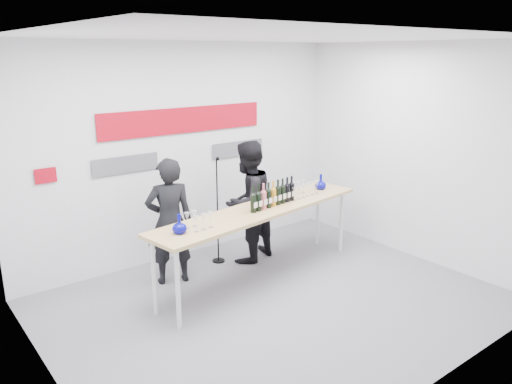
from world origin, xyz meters
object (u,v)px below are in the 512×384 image
Objects in this scene: presenter_right at (248,202)px; mic_stand at (218,231)px; tasting_table at (261,214)px; presenter_left at (170,221)px.

mic_stand is (-0.38, 0.19, -0.39)m from presenter_right.
presenter_right is (0.25, 0.61, -0.03)m from tasting_table.
tasting_table is 1.91× the size of presenter_right.
presenter_right is (1.20, -0.03, 0.04)m from presenter_left.
mic_stand is at bearing 90.82° from tasting_table.
mic_stand is (0.82, 0.16, -0.35)m from presenter_left.
presenter_right reaches higher than presenter_left.
tasting_table is at bearing 51.90° from presenter_right.
presenter_left is 1.20m from presenter_right.
tasting_table is at bearing -83.29° from mic_stand.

